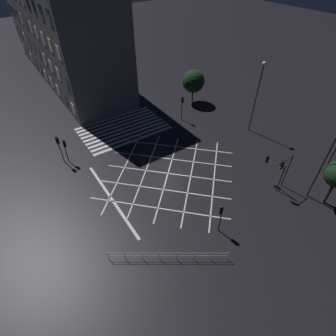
{
  "coord_description": "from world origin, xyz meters",
  "views": [
    {
      "loc": [
        12.82,
        19.1,
        21.07
      ],
      "look_at": [
        0.0,
        0.0,
        0.85
      ],
      "focal_mm": 28.0,
      "sensor_mm": 36.0,
      "label": 1
    }
  ],
  "objects": [
    {
      "name": "street_lamp_east",
      "position": [
        -10.54,
        11.41,
        6.05
      ],
      "size": [
        0.51,
        0.51,
        8.63
      ],
      "color": "black",
      "rests_on": "ground_plane"
    },
    {
      "name": "traffic_light_se_main",
      "position": [
        8.98,
        -8.77,
        2.31
      ],
      "size": [
        0.39,
        0.36,
        3.23
      ],
      "rotation": [
        0.0,
        0.0,
        3.14
      ],
      "color": "black",
      "rests_on": "ground_plane"
    },
    {
      "name": "traffic_light_sw_cross",
      "position": [
        -8.59,
        -8.98,
        2.72
      ],
      "size": [
        0.36,
        0.39,
        3.81
      ],
      "rotation": [
        0.0,
        0.0,
        1.57
      ],
      "color": "black",
      "rests_on": "ground_plane"
    },
    {
      "name": "road_markings",
      "position": [
        0.34,
        -8.19,
        0.0
      ],
      "size": [
        18.38,
        24.88,
        0.01
      ],
      "color": "silver",
      "rests_on": "ground_plane"
    },
    {
      "name": "traffic_light_se_cross",
      "position": [
        9.58,
        -8.92,
        2.72
      ],
      "size": [
        0.36,
        0.39,
        3.81
      ],
      "rotation": [
        0.0,
        0.0,
        1.57
      ],
      "color": "black",
      "rests_on": "ground_plane"
    },
    {
      "name": "traffic_light_nw_cross",
      "position": [
        -8.5,
        7.7,
        2.63
      ],
      "size": [
        0.36,
        2.46,
        3.57
      ],
      "rotation": [
        0.0,
        0.0,
        -1.57
      ],
      "color": "black",
      "rests_on": "ground_plane"
    },
    {
      "name": "street_lamp_west",
      "position": [
        -15.04,
        -1.27,
        7.0
      ],
      "size": [
        0.55,
        0.55,
        9.83
      ],
      "color": "black",
      "rests_on": "ground_plane"
    },
    {
      "name": "office_building",
      "position": [
        0.01,
        -34.91,
        9.52
      ],
      "size": [
        10.06,
        38.36,
        19.04
      ],
      "rotation": [
        0.0,
        0.0,
        1.57
      ],
      "color": "slate",
      "rests_on": "ground_plane"
    },
    {
      "name": "pedestrian_railing",
      "position": [
        6.2,
        9.23,
        0.68
      ],
      "size": [
        8.62,
        5.8,
        1.05
      ],
      "rotation": [
        0.0,
        0.0,
        2.55
      ],
      "color": "#B7B7BC",
      "rests_on": "ground_plane"
    },
    {
      "name": "street_tree_near",
      "position": [
        -13.66,
        -12.9,
        3.58
      ],
      "size": [
        3.63,
        3.63,
        5.4
      ],
      "color": "#38281C",
      "rests_on": "ground_plane"
    },
    {
      "name": "traffic_light_median_north",
      "position": [
        0.52,
        9.3,
        2.43
      ],
      "size": [
        0.36,
        0.39,
        3.4
      ],
      "rotation": [
        0.0,
        0.0,
        -1.57
      ],
      "color": "black",
      "rests_on": "ground_plane"
    },
    {
      "name": "traffic_light_nw_main",
      "position": [
        -8.67,
        8.83,
        3.17
      ],
      "size": [
        1.87,
        0.36,
        4.37
      ],
      "color": "black",
      "rests_on": "ground_plane"
    },
    {
      "name": "ground_plane",
      "position": [
        0.0,
        0.0,
        0.0
      ],
      "size": [
        200.0,
        200.0,
        0.0
      ],
      "primitive_type": "plane",
      "color": "black"
    }
  ]
}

